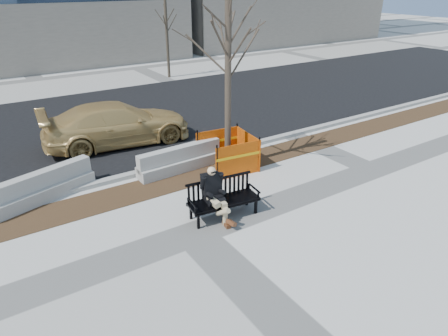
{
  "coord_description": "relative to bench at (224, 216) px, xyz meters",
  "views": [
    {
      "loc": [
        -3.62,
        -6.79,
        5.24
      ],
      "look_at": [
        1.38,
        0.86,
        0.96
      ],
      "focal_mm": 32.34,
      "sensor_mm": 36.0,
      "label": 1
    }
  ],
  "objects": [
    {
      "name": "jersey_barrier_right",
      "position": [
        0.33,
        2.91,
        0.0
      ],
      "size": [
        2.71,
        0.66,
        0.77
      ],
      "primitive_type": null,
      "rotation": [
        0.0,
        0.0,
        0.05
      ],
      "color": "#AAA69F",
      "rests_on": "ground"
    },
    {
      "name": "bench",
      "position": [
        0.0,
        0.0,
        0.0
      ],
      "size": [
        1.82,
        0.84,
        0.94
      ],
      "primitive_type": null,
      "rotation": [
        0.0,
        0.0,
        -0.12
      ],
      "color": "black",
      "rests_on": "ground"
    },
    {
      "name": "seated_man",
      "position": [
        -0.24,
        0.08,
        0.0
      ],
      "size": [
        0.67,
        0.99,
        1.3
      ],
      "primitive_type": null,
      "rotation": [
        0.0,
        0.0,
        -0.12
      ],
      "color": "black",
      "rests_on": "ground"
    },
    {
      "name": "asphalt_street",
      "position": [
        -0.98,
        8.54,
        0.0
      ],
      "size": [
        60.0,
        10.4,
        0.01
      ],
      "primitive_type": "cube",
      "color": "black",
      "rests_on": "ground"
    },
    {
      "name": "tree_fence",
      "position": [
        1.64,
        2.29,
        0.0
      ],
      "size": [
        2.44,
        2.44,
        5.51
      ],
      "primitive_type": null,
      "rotation": [
        0.0,
        0.0,
        -0.11
      ],
      "color": "#FF6509",
      "rests_on": "ground"
    },
    {
      "name": "jersey_barrier_left",
      "position": [
        -3.5,
        3.26,
        0.0
      ],
      "size": [
        2.83,
        1.37,
        0.8
      ],
      "primitive_type": null,
      "rotation": [
        0.0,
        0.0,
        0.31
      ],
      "color": "#9E9B94",
      "rests_on": "ground"
    },
    {
      "name": "far_tree_right",
      "position": [
        5.75,
        14.71,
        0.0
      ],
      "size": [
        2.18,
        2.18,
        4.81
      ],
      "primitive_type": null,
      "rotation": [
        0.0,
        0.0,
        -0.26
      ],
      "color": "#42382A",
      "rests_on": "ground"
    },
    {
      "name": "sedan",
      "position": [
        -0.44,
        6.05,
        0.0
      ],
      "size": [
        5.17,
        2.52,
        1.45
      ],
      "primitive_type": "imported",
      "rotation": [
        0.0,
        0.0,
        1.47
      ],
      "color": "tan",
      "rests_on": "ground"
    },
    {
      "name": "ground",
      "position": [
        -0.98,
        -0.26,
        0.0
      ],
      "size": [
        120.0,
        120.0,
        0.0
      ],
      "primitive_type": "plane",
      "color": "beige",
      "rests_on": "ground"
    },
    {
      "name": "curb",
      "position": [
        -0.98,
        3.29,
        0.06
      ],
      "size": [
        60.0,
        0.25,
        0.12
      ],
      "primitive_type": "cube",
      "color": "#9E9B93",
      "rests_on": "ground"
    },
    {
      "name": "mulch_strip",
      "position": [
        -0.98,
        2.34,
        0.0
      ],
      "size": [
        40.0,
        1.2,
        0.02
      ],
      "primitive_type": "cube",
      "color": "#47301C",
      "rests_on": "ground"
    }
  ]
}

